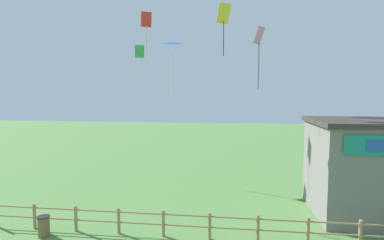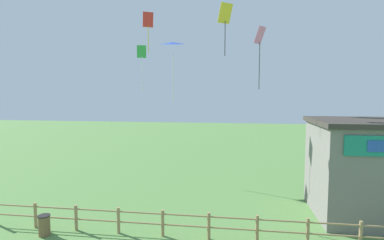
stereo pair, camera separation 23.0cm
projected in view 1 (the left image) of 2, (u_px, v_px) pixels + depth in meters
The scene contains 7 objects.
wooden_fence at pixel (186, 223), 12.95m from camera, with size 18.41×0.14×1.18m.
trash_bin at pixel (44, 226), 13.08m from camera, with size 0.53×0.53×0.92m.
kite_yellow_diamond at pixel (224, 18), 20.12m from camera, with size 1.04×0.93×3.45m.
kite_pink_diamond at pixel (259, 46), 15.99m from camera, with size 0.68×0.75×3.30m.
kite_blue_delta at pixel (172, 44), 16.46m from camera, with size 1.50×1.50×3.40m.
kite_red_diamond at pixel (146, 24), 21.66m from camera, with size 0.77×0.54×2.91m.
kite_green_diamond at pixel (140, 59), 23.04m from camera, with size 0.80×0.60×3.57m.
Camera 1 is at (1.82, -5.02, 6.22)m, focal length 28.00 mm.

